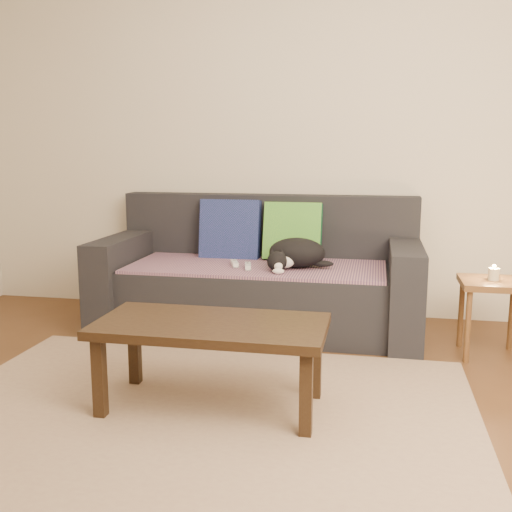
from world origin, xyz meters
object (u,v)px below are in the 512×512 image
Objects in this scene: coffee_table at (211,333)px; cat at (295,254)px; wii_remote_b at (248,266)px; side_table at (492,294)px; sofa at (260,281)px; wii_remote_a at (235,263)px.

cat is at bearing 79.67° from coffee_table.
wii_remote_b is 0.33× the size of side_table.
sofa reaches higher than wii_remote_a.
side_table is (1.46, -0.10, -0.08)m from wii_remote_b.
wii_remote_a is 0.13m from wii_remote_b.
wii_remote_b is 1.13m from coffee_table.
wii_remote_b is at bearing 171.90° from cat.
coffee_table is (0.04, -1.35, 0.06)m from sofa.
coffee_table is (-1.39, -1.02, -0.01)m from side_table.
sofa reaches higher than wii_remote_b.
sofa is 0.25m from wii_remote_a.
cat is at bearing -86.83° from wii_remote_b.
wii_remote_a reaches higher than side_table.
coffee_table is at bearing -124.44° from cat.
cat is at bearing -28.04° from sofa.
cat is 3.08× the size of wii_remote_b.
wii_remote_a is at bearing 98.39° from coffee_table.
cat is 0.40m from wii_remote_a.
side_table is at bearing -116.70° from wii_remote_a.
cat is 0.44× the size of coffee_table.
wii_remote_a and wii_remote_b have the same top height.
wii_remote_a is at bearing -132.65° from sofa.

